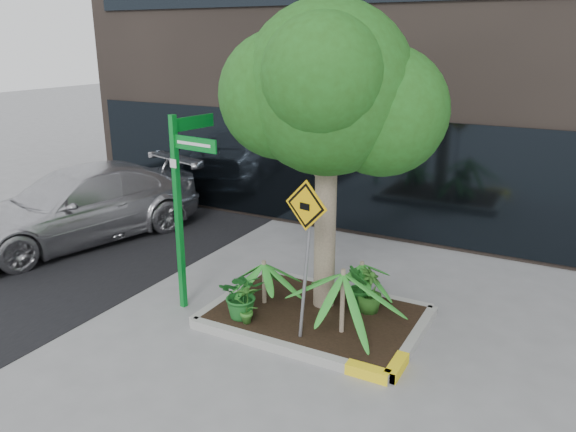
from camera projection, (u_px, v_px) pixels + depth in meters
The scene contains 14 objects.
ground at pixel (296, 325), 8.84m from camera, with size 80.00×80.00×0.00m, color gray.
asphalt_road at pixel (22, 253), 11.77m from camera, with size 7.00×80.00×0.01m, color black.
planter at pixel (317, 316), 8.93m from camera, with size 3.35×2.36×0.15m.
tree at pixel (328, 89), 8.19m from camera, with size 3.30×2.93×4.95m.
palm_front at pixel (343, 274), 8.07m from camera, with size 1.13×1.13×1.25m.
palm_left at pixel (264, 264), 9.07m from camera, with size 0.83×0.83×0.92m.
palm_back at pixel (362, 264), 9.14m from camera, with size 0.79×0.79×0.88m.
parked_car at pixel (79, 205), 12.38m from camera, with size 2.24×5.51×1.60m, color silver.
shrub_a at pixel (243, 294), 8.68m from camera, with size 0.70×0.70×0.78m, color #1B6122.
shrub_b at pixel (370, 291), 8.86m from camera, with size 0.41×0.41×0.73m, color #265A1B.
shrub_c at pixel (247, 303), 8.52m from camera, with size 0.34×0.34×0.65m, color #337724.
shrub_d at pixel (360, 287), 8.90m from camera, with size 0.44×0.44×0.79m, color #19571C.
street_sign_post at pixel (183, 192), 8.89m from camera, with size 0.95×1.01×3.21m.
cattle_sign at pixel (306, 233), 7.80m from camera, with size 0.71×0.30×2.34m.
Camera 1 is at (3.64, -7.01, 4.32)m, focal length 35.00 mm.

